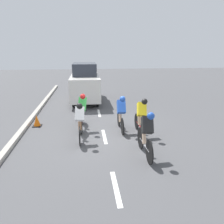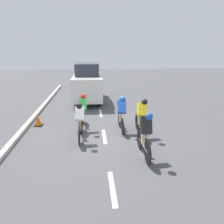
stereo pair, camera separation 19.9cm
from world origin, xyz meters
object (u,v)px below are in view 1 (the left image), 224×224
at_px(cyclist_black, 146,133).
at_px(support_car, 85,83).
at_px(cyclist_green, 82,110).
at_px(cyclist_white, 80,121).
at_px(cyclist_yellow, 141,115).
at_px(cyclist_blue, 121,112).
at_px(traffic_cone, 37,121).

height_order(cyclist_black, support_car, support_car).
distance_m(cyclist_green, support_car, 5.07).
xyz_separation_m(cyclist_white, cyclist_yellow, (-2.28, -0.31, 0.03)).
bearing_deg(cyclist_white, cyclist_green, -93.14).
xyz_separation_m(cyclist_black, cyclist_blue, (0.40, -2.26, 0.02)).
relative_size(cyclist_green, support_car, 0.39).
xyz_separation_m(cyclist_black, cyclist_white, (1.99, -1.48, -0.01)).
xyz_separation_m(cyclist_green, support_car, (-0.13, -5.05, 0.39)).
bearing_deg(cyclist_black, cyclist_yellow, -99.27).
relative_size(cyclist_black, cyclist_white, 1.02).
xyz_separation_m(cyclist_green, cyclist_blue, (-1.53, 0.46, 0.00)).
distance_m(cyclist_black, traffic_cone, 5.06).
bearing_deg(cyclist_blue, cyclist_white, 26.10).
relative_size(support_car, traffic_cone, 9.01).
height_order(cyclist_black, cyclist_blue, same).
distance_m(cyclist_white, support_car, 6.31).
height_order(cyclist_green, support_car, support_car).
distance_m(support_car, traffic_cone, 5.08).
height_order(cyclist_green, traffic_cone, cyclist_green).
bearing_deg(support_car, cyclist_blue, 104.22).
distance_m(cyclist_white, cyclist_yellow, 2.31).
bearing_deg(traffic_cone, cyclist_yellow, 160.92).
relative_size(cyclist_green, cyclist_yellow, 1.03).
bearing_deg(cyclist_white, support_car, -91.82).
bearing_deg(cyclist_yellow, support_car, -70.80).
bearing_deg(cyclist_black, cyclist_white, -36.59).
height_order(cyclist_black, cyclist_white, cyclist_black).
xyz_separation_m(cyclist_black, support_car, (1.79, -7.77, 0.41)).
bearing_deg(traffic_cone, cyclist_green, 165.38).
height_order(cyclist_black, traffic_cone, cyclist_black).
bearing_deg(support_car, traffic_cone, 65.53).
xyz_separation_m(cyclist_yellow, support_car, (2.08, -5.99, 0.39)).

